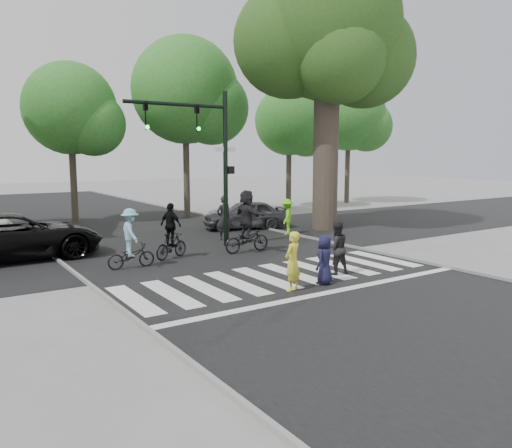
{
  "coord_description": "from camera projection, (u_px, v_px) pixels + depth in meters",
  "views": [
    {
      "loc": [
        -8.62,
        -10.72,
        3.58
      ],
      "look_at": [
        0.5,
        3.0,
        1.3
      ],
      "focal_mm": 35.0,
      "sensor_mm": 36.0,
      "label": 1
    }
  ],
  "objects": [
    {
      "name": "bg_tree_3",
      "position": [
        192.0,
        95.0,
        28.07
      ],
      "size": [
        6.3,
        6.0,
        10.2
      ],
      "color": "brown",
      "rests_on": "ground"
    },
    {
      "name": "pedestrian_child",
      "position": [
        325.0,
        260.0,
        13.87
      ],
      "size": [
        0.8,
        0.67,
        1.39
      ],
      "primitive_type": "imported",
      "rotation": [
        0.0,
        0.0,
        3.55
      ],
      "color": "#181736",
      "rests_on": "ground"
    },
    {
      "name": "cyclist_mid",
      "position": [
        171.0,
        236.0,
        17.3
      ],
      "size": [
        1.54,
        0.98,
        1.95
      ],
      "color": "black",
      "rests_on": "ground"
    },
    {
      "name": "cyclist_left",
      "position": [
        131.0,
        243.0,
        15.8
      ],
      "size": [
        1.53,
        1.0,
        1.92
      ],
      "color": "black",
      "rests_on": "ground"
    },
    {
      "name": "road_cross",
      "position": [
        179.0,
        242.0,
        20.66
      ],
      "size": [
        70.0,
        10.0,
        0.01
      ],
      "primitive_type": "cube",
      "color": "black",
      "rests_on": "ground"
    },
    {
      "name": "ground",
      "position": [
        300.0,
        283.0,
        14.06
      ],
      "size": [
        120.0,
        120.0,
        0.0
      ],
      "primitive_type": "plane",
      "color": "gray",
      "rests_on": "ground"
    },
    {
      "name": "bg_tree_4",
      "position": [
        294.0,
        124.0,
        33.3
      ],
      "size": [
        4.83,
        4.6,
        8.15
      ],
      "color": "brown",
      "rests_on": "ground"
    },
    {
      "name": "road_stem",
      "position": [
        214.0,
        254.0,
        18.18
      ],
      "size": [
        10.0,
        70.0,
        0.01
      ],
      "primitive_type": "cube",
      "color": "black",
      "rests_on": "ground"
    },
    {
      "name": "bystander_hivis",
      "position": [
        287.0,
        217.0,
        22.61
      ],
      "size": [
        1.17,
        1.16,
        1.62
      ],
      "primitive_type": "imported",
      "rotation": [
        0.0,
        0.0,
        3.91
      ],
      "color": "#67DE1B",
      "rests_on": "ground"
    },
    {
      "name": "bystander_dark",
      "position": [
        224.0,
        218.0,
        21.13
      ],
      "size": [
        0.72,
        0.5,
        1.89
      ],
      "primitive_type": "imported",
      "rotation": [
        0.0,
        0.0,
        3.21
      ],
      "color": "black",
      "rests_on": "ground"
    },
    {
      "name": "pedestrian_adult",
      "position": [
        336.0,
        248.0,
        15.0
      ],
      "size": [
        0.92,
        0.8,
        1.62
      ],
      "primitive_type": "imported",
      "rotation": [
        0.0,
        0.0,
        2.87
      ],
      "color": "black",
      "rests_on": "ground"
    },
    {
      "name": "curb_left",
      "position": [
        71.0,
        270.0,
        15.41
      ],
      "size": [
        0.1,
        70.0,
        0.1
      ],
      "primitive_type": "cube",
      "color": "gray",
      "rests_on": "ground"
    },
    {
      "name": "crosswalk",
      "position": [
        286.0,
        278.0,
        14.61
      ],
      "size": [
        10.0,
        3.85,
        0.01
      ],
      "color": "silver",
      "rests_on": "ground"
    },
    {
      "name": "eucalyptus",
      "position": [
        326.0,
        36.0,
        23.27
      ],
      "size": [
        8.3,
        7.2,
        13.0
      ],
      "color": "brown",
      "rests_on": "ground"
    },
    {
      "name": "car_grey",
      "position": [
        245.0,
        215.0,
        24.32
      ],
      "size": [
        4.4,
        2.74,
        1.4
      ],
      "primitive_type": "imported",
      "rotation": [
        0.0,
        0.0,
        -1.86
      ],
      "color": "#3A3B3F",
      "rests_on": "ground"
    },
    {
      "name": "bg_tree_2",
      "position": [
        76.0,
        113.0,
        26.02
      ],
      "size": [
        5.04,
        4.8,
        8.4
      ],
      "color": "brown",
      "rests_on": "ground"
    },
    {
      "name": "curb_right",
      "position": [
        320.0,
        240.0,
        20.95
      ],
      "size": [
        0.1,
        70.0,
        0.1
      ],
      "primitive_type": "cube",
      "color": "gray",
      "rests_on": "ground"
    },
    {
      "name": "bg_tree_5",
      "position": [
        353.0,
        117.0,
        36.98
      ],
      "size": [
        5.67,
        5.4,
        9.3
      ],
      "color": "brown",
      "rests_on": "ground"
    },
    {
      "name": "cyclist_right",
      "position": [
        247.0,
        225.0,
        18.36
      ],
      "size": [
        1.84,
        1.72,
        2.32
      ],
      "color": "black",
      "rests_on": "ground"
    },
    {
      "name": "car_suv",
      "position": [
        14.0,
        236.0,
        17.09
      ],
      "size": [
        5.93,
        2.88,
        1.63
      ],
      "primitive_type": "imported",
      "rotation": [
        0.0,
        0.0,
        1.6
      ],
      "color": "black",
      "rests_on": "ground"
    },
    {
      "name": "pedestrian_woman",
      "position": [
        293.0,
        261.0,
        13.18
      ],
      "size": [
        0.69,
        0.59,
        1.59
      ],
      "primitive_type": "imported",
      "rotation": [
        0.0,
        0.0,
        3.57
      ],
      "color": "yellow",
      "rests_on": "ground"
    },
    {
      "name": "traffic_signal",
      "position": [
        206.0,
        147.0,
        18.83
      ],
      "size": [
        4.45,
        0.29,
        6.0
      ],
      "color": "black",
      "rests_on": "ground"
    }
  ]
}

